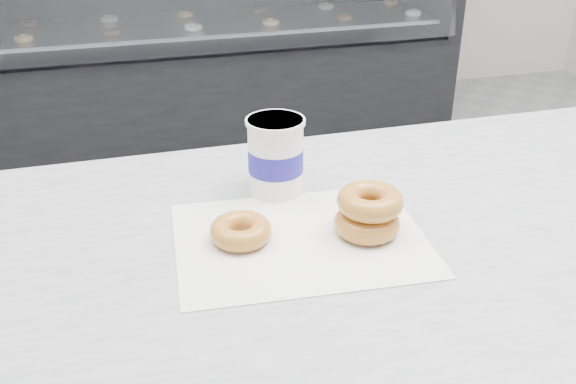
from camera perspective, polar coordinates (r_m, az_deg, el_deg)
name	(u,v)px	position (r m, az deg, el deg)	size (l,w,h in m)	color
ground	(372,383)	(1.97, 7.50, -16.46)	(5.00, 5.00, 0.00)	gray
display_case	(227,39)	(3.57, -5.43, 13.40)	(2.40, 0.74, 1.25)	black
wax_paper	(300,239)	(0.88, 1.12, -4.21)	(0.34, 0.26, 0.00)	silver
donut_single	(241,231)	(0.87, -4.23, -3.46)	(0.09, 0.09, 0.03)	#C66F36
donut_stack	(368,212)	(0.89, 7.16, -1.79)	(0.10, 0.10, 0.06)	#C66F36
coffee_cup	(276,155)	(0.98, -1.11, 3.27)	(0.09, 0.09, 0.12)	white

